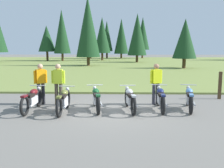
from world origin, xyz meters
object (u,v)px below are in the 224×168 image
Objects in this scene: motorcycle_silver at (130,99)px; rider_with_back_turned at (58,82)px; motorcycle_olive at (64,100)px; motorcycle_british_green at (96,98)px; motorcycle_sky_blue at (189,98)px; motorcycle_maroon at (32,99)px; motorcycle_navy at (161,98)px; rider_checking_bike at (156,81)px; rider_near_row_end at (41,81)px; trail_marker_post at (220,85)px.

rider_with_back_turned is at bearing 162.71° from motorcycle_silver.
motorcycle_british_green is at bearing 16.33° from motorcycle_olive.
motorcycle_maroon is at bearing -176.58° from motorcycle_sky_blue.
motorcycle_navy is 1.26× the size of rider_checking_bike.
motorcycle_navy is at bearing -9.49° from rider_near_row_end.
rider_near_row_end reaches higher than motorcycle_olive.
motorcycle_maroon is 1.00× the size of motorcycle_olive.
trail_marker_post is (6.55, 2.55, 0.18)m from motorcycle_olive.
motorcycle_british_green is (1.15, 0.34, 0.00)m from motorcycle_olive.
rider_checking_bike is (3.50, 1.36, 0.51)m from motorcycle_olive.
motorcycle_british_green is at bearing -156.45° from rider_checking_bike.
motorcycle_silver is 1.26× the size of rider_with_back_turned.
motorcycle_olive is 1.26× the size of rider_checking_bike.
motorcycle_british_green is (2.33, 0.19, 0.00)m from motorcycle_maroon.
motorcycle_maroon is at bearing 173.02° from motorcycle_olive.
rider_near_row_end is (-0.01, 1.08, 0.51)m from motorcycle_maroon.
motorcycle_olive is 1.01× the size of motorcycle_british_green.
rider_checking_bike is (-0.05, 0.92, 0.51)m from motorcycle_navy.
rider_near_row_end is at bearing 134.15° from motorcycle_olive.
motorcycle_british_green is 1.68× the size of trail_marker_post.
motorcycle_silver is (1.25, -0.07, 0.00)m from motorcycle_british_green.
rider_near_row_end is at bearing 170.51° from motorcycle_navy.
motorcycle_silver is at bearing -171.72° from motorcycle_navy.
motorcycle_maroon is 4.87m from rider_checking_bike.
motorcycle_sky_blue is at bearing 6.07° from motorcycle_olive.
motorcycle_navy is 4.10m from rider_with_back_turned.
motorcycle_silver is 1.26× the size of rider_checking_bike.
motorcycle_maroon is at bearing -165.45° from rider_checking_bike.
rider_with_back_turned is 7.15m from trail_marker_post.
rider_with_back_turned is at bearing 152.86° from motorcycle_british_green.
rider_checking_bike is 3.29m from trail_marker_post.
motorcycle_navy is at bearing 7.00° from motorcycle_olive.
motorcycle_sky_blue is (4.63, 0.49, 0.00)m from motorcycle_olive.
motorcycle_olive is at bearing -158.75° from rider_checking_bike.
rider_near_row_end is 7.86m from trail_marker_post.
rider_with_back_turned is (-5.08, 0.66, 0.51)m from motorcycle_sky_blue.
motorcycle_sky_blue is 1.68× the size of trail_marker_post.
motorcycle_maroon is 4.75m from motorcycle_navy.
trail_marker_post is at bearing 35.19° from motorcycle_navy.
motorcycle_silver is 1.01× the size of motorcycle_sky_blue.
trail_marker_post reaches higher than motorcycle_silver.
motorcycle_british_green is 3.49m from motorcycle_sky_blue.
motorcycle_sky_blue is at bearing 3.42° from motorcycle_maroon.
motorcycle_british_green is 2.61m from rider_checking_bike.
motorcycle_maroon is 1.69× the size of trail_marker_post.
rider_near_row_end is at bearing -170.30° from trail_marker_post.
trail_marker_post reaches higher than motorcycle_british_green.
motorcycle_sky_blue is 1.52m from rider_checking_bike.
motorcycle_maroon is at bearing -178.03° from motorcycle_silver.
rider_checking_bike reaches higher than motorcycle_olive.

